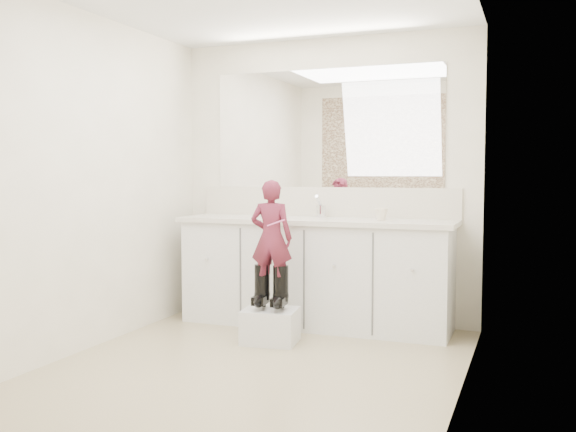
% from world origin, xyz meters
% --- Properties ---
extents(floor, '(3.00, 3.00, 0.00)m').
position_xyz_m(floor, '(0.00, 0.00, 0.00)').
color(floor, '#938360').
rests_on(floor, ground).
extents(wall_back, '(2.60, 0.00, 2.60)m').
position_xyz_m(wall_back, '(0.00, 1.50, 1.20)').
color(wall_back, beige).
rests_on(wall_back, floor).
extents(wall_front, '(2.60, 0.00, 2.60)m').
position_xyz_m(wall_front, '(0.00, -1.50, 1.20)').
color(wall_front, beige).
rests_on(wall_front, floor).
extents(wall_left, '(0.00, 3.00, 3.00)m').
position_xyz_m(wall_left, '(-1.30, 0.00, 1.20)').
color(wall_left, beige).
rests_on(wall_left, floor).
extents(wall_right, '(0.00, 3.00, 3.00)m').
position_xyz_m(wall_right, '(1.30, 0.00, 1.20)').
color(wall_right, beige).
rests_on(wall_right, floor).
extents(vanity_cabinet, '(2.20, 0.55, 0.85)m').
position_xyz_m(vanity_cabinet, '(0.00, 1.23, 0.42)').
color(vanity_cabinet, silver).
rests_on(vanity_cabinet, floor).
extents(countertop, '(2.28, 0.58, 0.04)m').
position_xyz_m(countertop, '(0.00, 1.21, 0.87)').
color(countertop, beige).
rests_on(countertop, vanity_cabinet).
extents(backsplash, '(2.28, 0.03, 0.25)m').
position_xyz_m(backsplash, '(0.00, 1.49, 1.02)').
color(backsplash, beige).
rests_on(backsplash, countertop).
extents(mirror, '(2.00, 0.02, 1.00)m').
position_xyz_m(mirror, '(0.00, 1.49, 1.64)').
color(mirror, white).
rests_on(mirror, wall_back).
extents(dot_panel, '(2.00, 0.01, 1.20)m').
position_xyz_m(dot_panel, '(0.00, -1.49, 1.65)').
color(dot_panel, '#472819').
rests_on(dot_panel, wall_front).
extents(faucet, '(0.08, 0.08, 0.10)m').
position_xyz_m(faucet, '(0.00, 1.38, 0.94)').
color(faucet, silver).
rests_on(faucet, countertop).
extents(cup, '(0.11, 0.11, 0.10)m').
position_xyz_m(cup, '(0.55, 1.21, 0.94)').
color(cup, beige).
rests_on(cup, countertop).
extents(soap_bottle, '(0.09, 0.09, 0.18)m').
position_xyz_m(soap_bottle, '(-0.40, 1.20, 0.98)').
color(soap_bottle, white).
rests_on(soap_bottle, countertop).
extents(step_stool, '(0.43, 0.38, 0.25)m').
position_xyz_m(step_stool, '(-0.14, 0.60, 0.13)').
color(step_stool, silver).
rests_on(step_stool, floor).
extents(boot_left, '(0.15, 0.23, 0.33)m').
position_xyz_m(boot_left, '(-0.21, 0.62, 0.42)').
color(boot_left, black).
rests_on(boot_left, step_stool).
extents(boot_right, '(0.15, 0.23, 0.33)m').
position_xyz_m(boot_right, '(-0.06, 0.62, 0.42)').
color(boot_right, black).
rests_on(boot_right, step_stool).
extents(toddler, '(0.34, 0.24, 0.86)m').
position_xyz_m(toddler, '(-0.14, 0.62, 0.78)').
color(toddler, '#9A2F4A').
rests_on(toddler, step_stool).
extents(toothbrush, '(0.14, 0.03, 0.06)m').
position_xyz_m(toothbrush, '(-0.07, 0.54, 0.90)').
color(toothbrush, '#E5599A').
rests_on(toothbrush, toddler).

